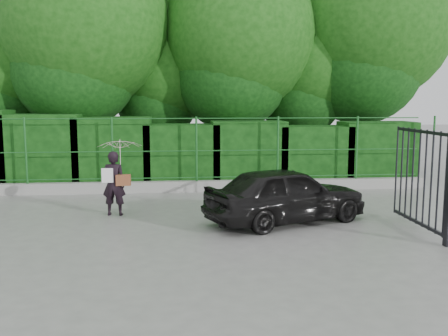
{
  "coord_description": "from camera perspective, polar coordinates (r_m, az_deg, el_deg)",
  "views": [
    {
      "loc": [
        -0.16,
        -9.31,
        2.57
      ],
      "look_at": [
        0.86,
        1.3,
        1.1
      ],
      "focal_mm": 40.0,
      "sensor_mm": 36.0,
      "label": 1
    }
  ],
  "objects": [
    {
      "name": "gate",
      "position": [
        9.92,
        23.25,
        -0.81
      ],
      "size": [
        0.22,
        2.33,
        2.36
      ],
      "color": "black",
      "rests_on": "ground"
    },
    {
      "name": "fence",
      "position": [
        13.89,
        -3.91,
        2.17
      ],
      "size": [
        14.13,
        0.06,
        1.8
      ],
      "color": "#1B5A21",
      "rests_on": "kerb"
    },
    {
      "name": "kerb",
      "position": [
        14.02,
        -4.77,
        -2.12
      ],
      "size": [
        14.0,
        0.25,
        0.3
      ],
      "primitive_type": "cube",
      "color": "#9E9E99",
      "rests_on": "ground"
    },
    {
      "name": "ground",
      "position": [
        9.66,
        -4.4,
        -7.6
      ],
      "size": [
        80.0,
        80.0,
        0.0
      ],
      "primitive_type": "plane",
      "color": "gray"
    },
    {
      "name": "car",
      "position": [
        10.56,
        7.1,
        -3.0
      ],
      "size": [
        3.76,
        2.6,
        1.19
      ],
      "primitive_type": "imported",
      "rotation": [
        0.0,
        0.0,
        1.95
      ],
      "color": "black",
      "rests_on": "ground"
    },
    {
      "name": "hedge",
      "position": [
        14.9,
        -5.99,
        1.76
      ],
      "size": [
        14.2,
        1.2,
        2.27
      ],
      "color": "black",
      "rests_on": "ground"
    },
    {
      "name": "woman",
      "position": [
        11.31,
        -11.94,
        0.36
      ],
      "size": [
        0.97,
        0.99,
        1.7
      ],
      "color": "black",
      "rests_on": "ground"
    },
    {
      "name": "trees",
      "position": [
        17.22,
        -1.17,
        14.68
      ],
      "size": [
        17.1,
        6.15,
        8.08
      ],
      "color": "black",
      "rests_on": "ground"
    }
  ]
}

